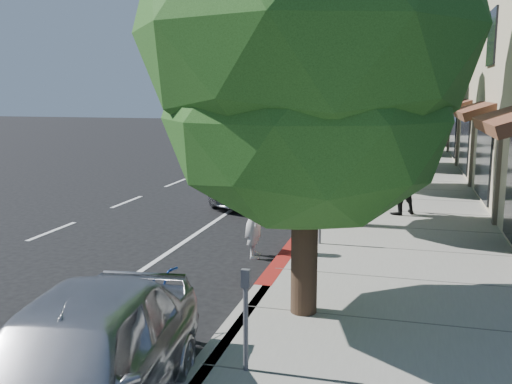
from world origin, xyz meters
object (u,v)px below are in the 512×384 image
(street_tree_1, at_px, (350,27))
(white_pickup, at_px, (317,143))
(near_car_a, at_px, (74,367))
(dark_suv_far, at_px, (323,139))
(cyclist, at_px, (255,218))
(street_tree_0, at_px, (308,41))
(street_tree_2, at_px, (367,64))
(street_tree_3, at_px, (377,49))
(pedestrian, at_px, (400,182))
(bicycle, at_px, (136,299))
(silver_suv, at_px, (262,174))
(street_tree_4, at_px, (382,72))
(dark_sedan, at_px, (335,156))
(street_tree_5, at_px, (387,69))

(street_tree_1, relative_size, white_pickup, 1.28)
(near_car_a, bearing_deg, dark_suv_far, 86.21)
(cyclist, xyz_separation_m, white_pickup, (-1.33, 17.31, 0.05))
(street_tree_0, xyz_separation_m, street_tree_2, (0.00, 12.00, 0.25))
(street_tree_2, xyz_separation_m, cyclist, (-1.60, -8.88, -3.56))
(white_pickup, distance_m, dark_suv_far, 3.08)
(street_tree_3, height_order, pedestrian, street_tree_3)
(street_tree_3, distance_m, cyclist, 15.61)
(cyclist, relative_size, dark_suv_far, 0.34)
(street_tree_0, distance_m, bicycle, 4.42)
(dark_suv_far, bearing_deg, bicycle, -87.52)
(cyclist, height_order, silver_suv, cyclist)
(street_tree_3, xyz_separation_m, dark_suv_far, (-3.10, 5.50, -4.45))
(street_tree_2, height_order, pedestrian, street_tree_2)
(silver_suv, xyz_separation_m, near_car_a, (1.40, -13.15, -0.06))
(street_tree_2, distance_m, street_tree_4, 12.00)
(near_car_a, bearing_deg, cyclist, 82.36)
(street_tree_3, height_order, bicycle, street_tree_3)
(street_tree_2, xyz_separation_m, near_car_a, (-1.70, -15.50, -3.65))
(street_tree_1, bearing_deg, silver_suv, 130.32)
(street_tree_3, relative_size, dark_sedan, 1.70)
(street_tree_3, relative_size, street_tree_4, 1.17)
(dark_sedan, height_order, near_car_a, dark_sedan)
(street_tree_2, xyz_separation_m, bicycle, (-2.28, -13.00, -3.90))
(cyclist, distance_m, near_car_a, 6.62)
(street_tree_4, relative_size, white_pickup, 1.18)
(street_tree_4, bearing_deg, bicycle, -95.21)
(street_tree_0, bearing_deg, street_tree_1, 90.00)
(street_tree_0, xyz_separation_m, street_tree_3, (0.00, 18.00, 1.14))
(cyclist, height_order, bicycle, cyclist)
(silver_suv, distance_m, pedestrian, 4.85)
(street_tree_0, height_order, dark_suv_far, street_tree_0)
(cyclist, xyz_separation_m, bicycle, (-0.68, -4.12, -0.34))
(bicycle, height_order, pedestrian, pedestrian)
(street_tree_1, height_order, street_tree_4, street_tree_1)
(silver_suv, bearing_deg, street_tree_2, 30.28)
(cyclist, bearing_deg, white_pickup, -7.32)
(street_tree_1, bearing_deg, street_tree_2, 90.00)
(street_tree_0, xyz_separation_m, street_tree_5, (-0.00, 30.00, 0.76))
(street_tree_0, height_order, silver_suv, street_tree_0)
(cyclist, distance_m, white_pickup, 17.36)
(dark_sedan, height_order, pedestrian, pedestrian)
(pedestrian, bearing_deg, street_tree_2, -110.31)
(street_tree_0, bearing_deg, near_car_a, -115.93)
(near_car_a, height_order, pedestrian, pedestrian)
(street_tree_1, bearing_deg, street_tree_0, -90.00)
(street_tree_2, height_order, street_tree_3, street_tree_3)
(street_tree_2, height_order, cyclist, street_tree_2)
(street_tree_2, xyz_separation_m, street_tree_4, (0.00, 12.00, 0.12))
(street_tree_1, distance_m, silver_suv, 6.35)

